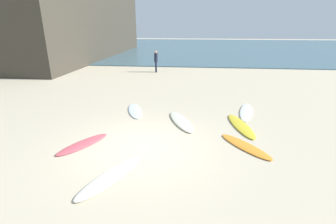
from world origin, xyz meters
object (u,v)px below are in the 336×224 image
surfboard_3 (245,146)px  surfboard_6 (241,126)px  surfboard_1 (246,112)px  surfboard_4 (83,144)px  surfboard_0 (111,176)px  surfboard_5 (181,121)px  surfboard_2 (135,111)px  beachgoer_near (156,60)px

surfboard_3 → surfboard_6: surfboard_6 is taller
surfboard_1 → surfboard_4: bearing=-135.1°
surfboard_3 → surfboard_4: (-5.26, -0.41, 0.00)m
surfboard_6 → surfboard_0: bearing=32.8°
surfboard_6 → surfboard_5: bearing=-16.0°
surfboard_0 → surfboard_3: surfboard_0 is taller
surfboard_0 → surfboard_3: size_ratio=1.12×
surfboard_3 → surfboard_1: bearing=-137.8°
surfboard_3 → surfboard_2: bearing=-71.3°
surfboard_2 → surfboard_6: surfboard_6 is taller
surfboard_1 → surfboard_5: (-2.83, -1.47, 0.01)m
surfboard_6 → beachgoer_near: size_ratio=1.43×
surfboard_3 → beachgoer_near: (-4.82, 12.48, 0.92)m
surfboard_2 → surfboard_5: size_ratio=0.90×
surfboard_1 → beachgoer_near: 10.68m
surfboard_3 → surfboard_4: surfboard_4 is taller
surfboard_1 → surfboard_4: (-5.92, -3.77, 0.00)m
surfboard_0 → surfboard_2: 5.09m
surfboard_2 → beachgoer_near: bearing=-106.3°
surfboard_4 → surfboard_5: 3.85m
surfboard_1 → surfboard_3: bearing=-88.6°
surfboard_2 → surfboard_4: surfboard_4 is taller
surfboard_0 → surfboard_2: surfboard_0 is taller
surfboard_5 → surfboard_6: surfboard_5 is taller
surfboard_4 → surfboard_1: bearing=-117.5°
surfboard_2 → beachgoer_near: beachgoer_near is taller
surfboard_2 → surfboard_4: 3.52m
surfboard_0 → surfboard_4: 2.25m
surfboard_4 → surfboard_6: bearing=-128.6°
surfboard_5 → surfboard_0: bearing=-133.9°
surfboard_1 → surfboard_2: surfboard_1 is taller
surfboard_6 → beachgoer_near: 11.90m
surfboard_1 → beachgoer_near: size_ratio=1.46×
surfboard_0 → surfboard_6: same height
surfboard_4 → beachgoer_near: size_ratio=1.12×
surfboard_5 → beachgoer_near: 10.95m
beachgoer_near → surfboard_1: bearing=-160.5°
surfboard_3 → surfboard_5: (-2.17, 1.89, 0.01)m
surfboard_5 → surfboard_6: 2.32m
surfboard_0 → beachgoer_near: bearing=-59.8°
surfboard_0 → surfboard_3: bearing=-125.0°
surfboard_0 → surfboard_1: bearing=-103.0°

